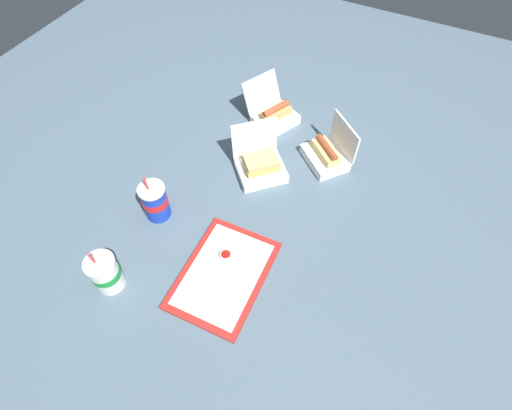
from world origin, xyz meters
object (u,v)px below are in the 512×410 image
plastic_fork (242,280)px  soda_cup_corner (105,273)px  clamshell_sandwich_right (260,165)px  clamshell_hotdog_front (327,154)px  soda_cup_back (155,201)px  clamshell_hotdog_back (274,114)px  ketchup_cup (226,256)px  food_tray (224,274)px

plastic_fork → soda_cup_corner: 0.43m
clamshell_sandwich_right → plastic_fork: bearing=19.2°
clamshell_hotdog_front → soda_cup_back: (0.52, -0.45, 0.03)m
clamshell_hotdog_back → soda_cup_corner: 0.94m
ketchup_cup → clamshell_hotdog_back: bearing=-167.8°
food_tray → clamshell_sandwich_right: bearing=-168.7°
food_tray → soda_cup_back: bearing=-108.2°
clamshell_hotdog_front → soda_cup_back: soda_cup_back is taller
clamshell_hotdog_front → plastic_fork: bearing=-5.0°
ketchup_cup → soda_cup_back: bearing=-100.0°
food_tray → soda_cup_corner: (0.19, -0.31, 0.07)m
ketchup_cup → clamshell_sandwich_right: 0.40m
food_tray → soda_cup_corner: soda_cup_corner is taller
clamshell_sandwich_right → clamshell_hotdog_back: size_ratio=0.99×
plastic_fork → clamshell_hotdog_front: (-0.62, 0.05, 0.03)m
soda_cup_corner → soda_cup_back: 0.30m
ketchup_cup → clamshell_hotdog_front: bearing=166.3°
clamshell_sandwich_right → clamshell_hotdog_back: (-0.29, -0.08, -0.00)m
food_tray → soda_cup_back: 0.36m
clamshell_hotdog_back → soda_cup_back: size_ratio=1.22×
clamshell_hotdog_front → clamshell_sandwich_right: (0.17, -0.21, 0.00)m
clamshell_hotdog_front → soda_cup_corner: bearing=-27.8°
food_tray → plastic_fork: bearing=95.6°
clamshell_sandwich_right → ketchup_cup: bearing=9.9°
plastic_fork → ketchup_cup: bearing=-97.6°
ketchup_cup → plastic_fork: ketchup_cup is taller
plastic_fork → soda_cup_back: size_ratio=0.53×
clamshell_sandwich_right → clamshell_hotdog_front: bearing=129.8°
clamshell_hotdog_front → soda_cup_corner: soda_cup_corner is taller
plastic_fork → soda_cup_back: soda_cup_back is taller
clamshell_hotdog_back → soda_cup_corner: soda_cup_corner is taller
clamshell_hotdog_front → clamshell_hotdog_back: bearing=-111.6°
clamshell_hotdog_back → soda_cup_corner: bearing=-8.6°
clamshell_sandwich_right → clamshell_hotdog_back: bearing=-164.7°
ketchup_cup → clamshell_sandwich_right: bearing=-170.1°
clamshell_hotdog_back → soda_cup_back: (0.63, -0.16, 0.04)m
soda_cup_back → soda_cup_corner: bearing=4.2°
plastic_fork → soda_cup_back: (-0.10, -0.40, 0.06)m
ketchup_cup → clamshell_sandwich_right: (-0.40, -0.07, 0.02)m
soda_cup_corner → soda_cup_back: bearing=-175.8°
soda_cup_back → plastic_fork: bearing=75.5°
clamshell_hotdog_front → clamshell_hotdog_back: size_ratio=0.90×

